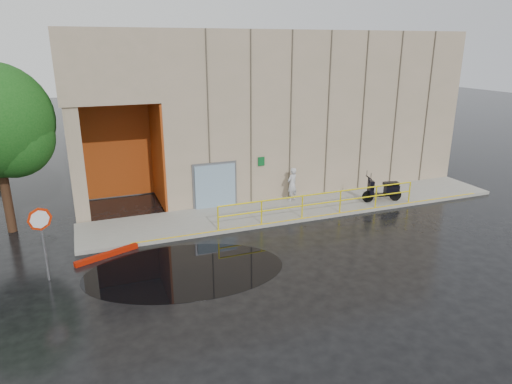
{
  "coord_description": "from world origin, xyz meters",
  "views": [
    {
      "loc": [
        -5.29,
        -13.46,
        7.35
      ],
      "look_at": [
        1.09,
        3.0,
        1.63
      ],
      "focal_mm": 32.0,
      "sensor_mm": 36.0,
      "label": 1
    }
  ],
  "objects_px": {
    "person": "(292,184)",
    "scooter": "(383,184)",
    "red_curb": "(107,255)",
    "stop_sign": "(41,228)"
  },
  "relations": [
    {
      "from": "stop_sign",
      "to": "scooter",
      "type": "bearing_deg",
      "value": 9.56
    },
    {
      "from": "red_curb",
      "to": "scooter",
      "type": "bearing_deg",
      "value": 5.43
    },
    {
      "from": "stop_sign",
      "to": "person",
      "type": "bearing_deg",
      "value": 21.15
    },
    {
      "from": "scooter",
      "to": "red_curb",
      "type": "distance_m",
      "value": 12.87
    },
    {
      "from": "scooter",
      "to": "red_curb",
      "type": "bearing_deg",
      "value": -162.66
    },
    {
      "from": "person",
      "to": "scooter",
      "type": "distance_m",
      "value": 4.34
    },
    {
      "from": "scooter",
      "to": "person",
      "type": "bearing_deg",
      "value": 168.96
    },
    {
      "from": "person",
      "to": "stop_sign",
      "type": "xyz_separation_m",
      "value": [
        -10.68,
        -4.01,
        0.88
      ]
    },
    {
      "from": "person",
      "to": "red_curb",
      "type": "height_order",
      "value": "person"
    },
    {
      "from": "stop_sign",
      "to": "red_curb",
      "type": "xyz_separation_m",
      "value": [
        1.9,
        1.1,
        -1.76
      ]
    }
  ]
}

